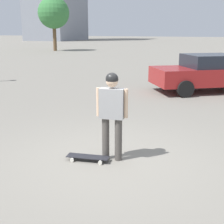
{
  "coord_description": "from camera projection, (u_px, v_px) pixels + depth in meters",
  "views": [
    {
      "loc": [
        5.1,
        1.93,
        2.36
      ],
      "look_at": [
        0.0,
        0.0,
        0.92
      ],
      "focal_mm": 50.0,
      "sensor_mm": 36.0,
      "label": 1
    }
  ],
  "objects": [
    {
      "name": "skateboard",
      "position": [
        88.0,
        157.0,
        5.79
      ],
      "size": [
        0.35,
        0.81,
        0.09
      ],
      "rotation": [
        0.0,
        0.0,
        -1.43
      ],
      "color": "#232328",
      "rests_on": "ground_plane"
    },
    {
      "name": "ground_plane",
      "position": [
        112.0,
        159.0,
        5.88
      ],
      "size": [
        220.0,
        220.0,
        0.0
      ],
      "primitive_type": "plane",
      "color": "gray"
    },
    {
      "name": "car_parked_near",
      "position": [
        208.0,
        73.0,
        12.19
      ],
      "size": [
        3.8,
        4.53,
        1.44
      ],
      "rotation": [
        0.0,
        0.0,
        -1.01
      ],
      "color": "maroon",
      "rests_on": "ground_plane"
    },
    {
      "name": "tree_distant",
      "position": [
        54.0,
        13.0,
        35.14
      ],
      "size": [
        3.54,
        3.54,
        6.0
      ],
      "color": "brown",
      "rests_on": "ground_plane"
    },
    {
      "name": "person",
      "position": [
        112.0,
        109.0,
        5.63
      ],
      "size": [
        0.24,
        0.59,
        1.63
      ],
      "rotation": [
        0.0,
        0.0,
        1.67
      ],
      "color": "#4C4742",
      "rests_on": "ground_plane"
    }
  ]
}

